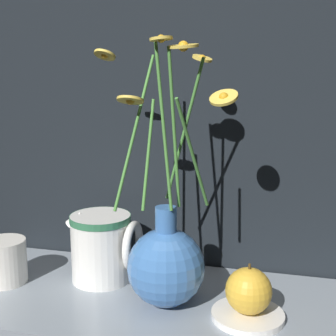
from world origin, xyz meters
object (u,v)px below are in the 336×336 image
object	(u,v)px
vase_with_flowers	(166,260)
orange_fruit	(249,291)
yellow_mug	(3,261)
ceramic_pitcher	(103,244)

from	to	relation	value
vase_with_flowers	orange_fruit	world-z (taller)	vase_with_flowers
yellow_mug	ceramic_pitcher	size ratio (longest dim) A/B	0.65
ceramic_pitcher	orange_fruit	distance (m)	0.28
yellow_mug	ceramic_pitcher	world-z (taller)	ceramic_pitcher
ceramic_pitcher	yellow_mug	bearing A→B (deg)	-162.28
orange_fruit	yellow_mug	bearing A→B (deg)	177.34
vase_with_flowers	ceramic_pitcher	size ratio (longest dim) A/B	3.17
vase_with_flowers	yellow_mug	size ratio (longest dim) A/B	4.86
vase_with_flowers	orange_fruit	bearing A→B (deg)	-6.31
vase_with_flowers	yellow_mug	world-z (taller)	vase_with_flowers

